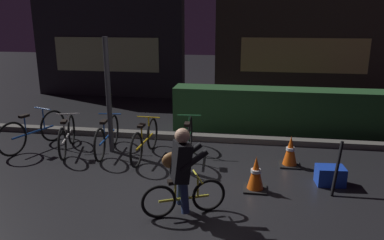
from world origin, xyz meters
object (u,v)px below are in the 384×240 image
at_px(parked_bike_center_right, 145,141).
at_px(traffic_cone_near, 256,174).
at_px(parked_bike_left_mid, 67,136).
at_px(blue_crate, 330,176).
at_px(parked_bike_center_left, 107,136).
at_px(cyclist, 182,172).
at_px(street_post, 109,96).
at_px(parked_bike_right_mid, 188,140).
at_px(parked_bike_leftmost, 33,131).
at_px(traffic_cone_far, 290,152).
at_px(closed_umbrella, 337,168).

height_order(parked_bike_center_right, traffic_cone_near, parked_bike_center_right).
xyz_separation_m(parked_bike_left_mid, blue_crate, (4.92, -0.77, -0.18)).
distance_m(parked_bike_center_left, cyclist, 2.88).
xyz_separation_m(street_post, blue_crate, (4.05, -0.90, -0.98)).
relative_size(parked_bike_right_mid, blue_crate, 3.84).
relative_size(traffic_cone_near, cyclist, 0.45).
bearing_deg(blue_crate, parked_bike_center_right, 168.29).
bearing_deg(street_post, parked_bike_left_mid, -171.46).
distance_m(street_post, parked_bike_leftmost, 1.82).
distance_m(parked_bike_left_mid, parked_bike_right_mid, 2.45).
height_order(parked_bike_leftmost, blue_crate, parked_bike_leftmost).
relative_size(parked_bike_leftmost, traffic_cone_far, 2.87).
height_order(parked_bike_leftmost, traffic_cone_near, parked_bike_leftmost).
distance_m(parked_bike_leftmost, closed_umbrella, 5.83).
relative_size(street_post, parked_bike_left_mid, 1.49).
bearing_deg(parked_bike_right_mid, parked_bike_leftmost, 84.90).
bearing_deg(parked_bike_center_right, parked_bike_leftmost, 88.27).
xyz_separation_m(traffic_cone_near, traffic_cone_far, (0.62, 1.09, 0.00)).
xyz_separation_m(traffic_cone_far, cyclist, (-1.63, -2.00, 0.35)).
relative_size(parked_bike_left_mid, closed_umbrella, 1.79).
distance_m(parked_bike_center_right, cyclist, 2.29).
bearing_deg(parked_bike_center_right, parked_bike_center_left, 81.80).
bearing_deg(parked_bike_center_left, blue_crate, -106.25).
relative_size(blue_crate, cyclist, 0.35).
height_order(parked_bike_left_mid, parked_bike_center_right, parked_bike_center_right).
bearing_deg(street_post, blue_crate, -12.52).
distance_m(street_post, traffic_cone_near, 3.25).
xyz_separation_m(street_post, parked_bike_left_mid, (-0.87, -0.13, -0.80)).
bearing_deg(parked_bike_left_mid, blue_crate, -115.04).
bearing_deg(parked_bike_left_mid, parked_bike_leftmost, 68.15).
xyz_separation_m(parked_bike_center_right, cyclist, (1.09, -1.99, 0.29)).
distance_m(blue_crate, cyclist, 2.61).
relative_size(parked_bike_left_mid, traffic_cone_near, 2.72).
relative_size(street_post, parked_bike_center_left, 1.41).
distance_m(parked_bike_right_mid, traffic_cone_far, 1.91).
height_order(parked_bike_left_mid, parked_bike_center_left, parked_bike_center_left).
relative_size(parked_bike_center_left, traffic_cone_far, 2.82).
distance_m(parked_bike_left_mid, blue_crate, 4.99).
bearing_deg(parked_bike_center_left, parked_bike_leftmost, 84.66).
distance_m(parked_bike_center_left, blue_crate, 4.19).
bearing_deg(blue_crate, closed_umbrella, -82.45).
bearing_deg(blue_crate, cyclist, -149.30).
height_order(parked_bike_center_right, closed_umbrella, closed_umbrella).
distance_m(parked_bike_right_mid, cyclist, 2.16).
bearing_deg(traffic_cone_far, parked_bike_center_left, 177.76).
bearing_deg(parked_bike_leftmost, closed_umbrella, -82.37).
xyz_separation_m(parked_bike_center_left, parked_bike_center_right, (0.81, -0.15, 0.00)).
distance_m(parked_bike_leftmost, cyclist, 4.11).
relative_size(parked_bike_center_left, blue_crate, 3.65).
xyz_separation_m(traffic_cone_near, blue_crate, (1.20, 0.40, -0.12)).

